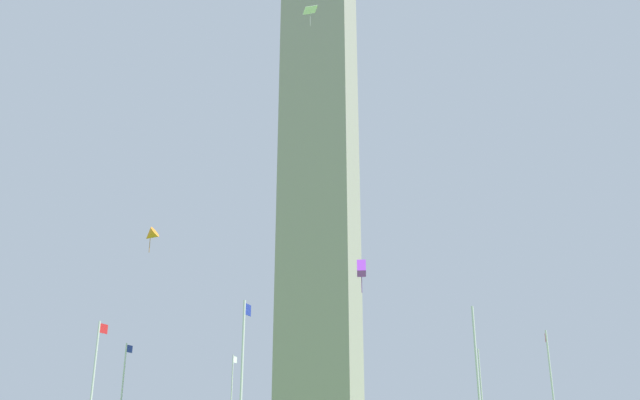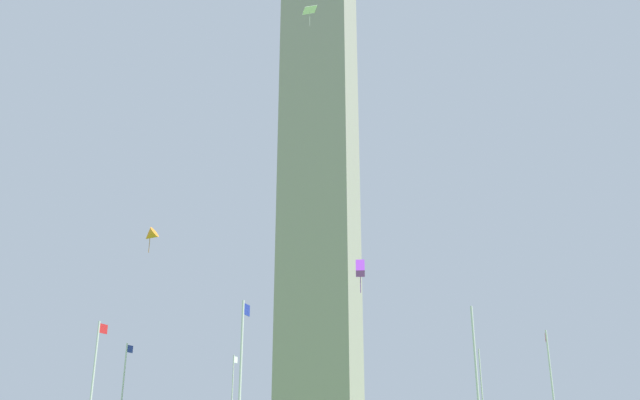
% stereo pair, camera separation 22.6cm
% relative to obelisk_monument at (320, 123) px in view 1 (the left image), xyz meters
% --- Properties ---
extents(obelisk_monument, '(6.11, 6.11, 55.54)m').
position_rel_obelisk_monument_xyz_m(obelisk_monument, '(0.00, 0.00, 0.00)').
color(obelisk_monument, gray).
rests_on(obelisk_monument, ground).
extents(flagpole_n, '(1.12, 0.14, 8.36)m').
position_rel_obelisk_monument_xyz_m(flagpole_n, '(17.70, 0.00, -23.20)').
color(flagpole_n, silver).
rests_on(flagpole_n, ground).
extents(flagpole_ne, '(1.12, 0.14, 8.36)m').
position_rel_obelisk_monument_xyz_m(flagpole_ne, '(12.54, 12.48, -23.20)').
color(flagpole_ne, silver).
rests_on(flagpole_ne, ground).
extents(flagpole_e, '(1.12, 0.14, 8.36)m').
position_rel_obelisk_monument_xyz_m(flagpole_e, '(0.06, 17.65, -23.20)').
color(flagpole_e, silver).
rests_on(flagpole_e, ground).
extents(flagpole_se, '(1.12, 0.14, 8.36)m').
position_rel_obelisk_monument_xyz_m(flagpole_se, '(-12.42, 12.48, -23.20)').
color(flagpole_se, silver).
rests_on(flagpole_se, ground).
extents(flagpole_s, '(1.12, 0.14, 8.36)m').
position_rel_obelisk_monument_xyz_m(flagpole_s, '(-17.59, 0.00, -23.20)').
color(flagpole_s, silver).
rests_on(flagpole_s, ground).
extents(flagpole_sw, '(1.12, 0.14, 8.36)m').
position_rel_obelisk_monument_xyz_m(flagpole_sw, '(-12.42, -12.48, -23.20)').
color(flagpole_sw, silver).
rests_on(flagpole_sw, ground).
extents(flagpole_w, '(1.12, 0.14, 8.36)m').
position_rel_obelisk_monument_xyz_m(flagpole_w, '(0.06, -17.65, -23.20)').
color(flagpole_w, silver).
rests_on(flagpole_w, ground).
extents(flagpole_nw, '(1.12, 0.14, 8.36)m').
position_rel_obelisk_monument_xyz_m(flagpole_nw, '(12.54, -12.48, -23.20)').
color(flagpole_nw, silver).
rests_on(flagpole_nw, ground).
extents(kite_orange_delta, '(0.96, 1.23, 1.88)m').
position_rel_obelisk_monument_xyz_m(kite_orange_delta, '(-12.00, 9.48, -13.38)').
color(kite_orange_delta, orange).
extents(kite_white_diamond, '(1.43, 1.41, 1.70)m').
position_rel_obelisk_monument_xyz_m(kite_white_diamond, '(-9.40, -1.53, 5.45)').
color(kite_white_diamond, white).
extents(kite_purple_box, '(1.03, 0.68, 1.98)m').
position_rel_obelisk_monument_xyz_m(kite_purple_box, '(-15.64, -6.39, -17.47)').
color(kite_purple_box, purple).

